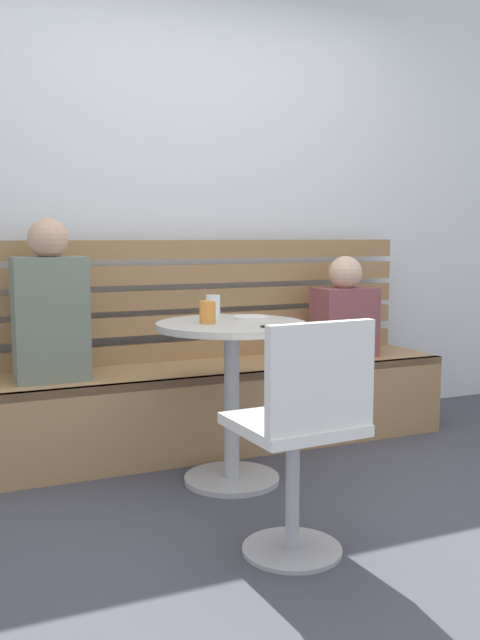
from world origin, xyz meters
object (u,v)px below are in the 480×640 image
at_px(cafe_table, 232,371).
at_px(phone_on_table, 278,326).
at_px(cup_tumbler_orange, 207,312).
at_px(cup_water_clear, 213,307).
at_px(person_child_left, 345,313).
at_px(white_chair, 303,430).
at_px(booth_bench, 206,407).
at_px(person_adult, 50,308).
at_px(plate_small, 251,317).

distance_m(cafe_table, phone_on_table, 0.34).
xyz_separation_m(cup_tumbler_orange, phone_on_table, (0.23, -0.24, -0.05)).
relative_size(cafe_table, cup_water_clear, 6.73).
bearing_deg(person_child_left, cup_tumbler_orange, -153.94).
height_order(person_child_left, cup_water_clear, person_child_left).
distance_m(white_chair, cup_tumbler_orange, 0.89).
xyz_separation_m(booth_bench, cafe_table, (-0.08, -0.53, 0.30)).
height_order(booth_bench, person_adult, person_adult).
bearing_deg(person_adult, cafe_table, -35.25).
distance_m(booth_bench, plate_small, 0.68).
xyz_separation_m(white_chair, cup_water_clear, (0.06, 0.99, 0.33)).
bearing_deg(cup_tumbler_orange, phone_on_table, -45.26).
distance_m(cup_tumbler_orange, plate_small, 0.27).
bearing_deg(plate_small, phone_on_table, -93.93).
xyz_separation_m(cafe_table, plate_small, (0.14, 0.10, 0.23)).
distance_m(cafe_table, person_adult, 0.92).
relative_size(person_child_left, plate_small, 3.37).
xyz_separation_m(person_child_left, phone_on_table, (-0.80, -0.74, 0.05)).
bearing_deg(booth_bench, person_adult, -178.39).
bearing_deg(white_chair, booth_bench, 83.33).
relative_size(person_child_left, cup_tumbler_orange, 5.74).
bearing_deg(phone_on_table, person_adult, 38.64).
distance_m(booth_bench, phone_on_table, 0.92).
xyz_separation_m(cup_tumbler_orange, plate_small, (0.26, 0.09, -0.04)).
bearing_deg(plate_small, person_child_left, 28.25).
xyz_separation_m(booth_bench, person_child_left, (0.85, -0.01, 0.47)).
xyz_separation_m(person_adult, phone_on_table, (0.84, -0.73, -0.04)).
bearing_deg(cup_water_clear, cup_tumbler_orange, -118.87).
distance_m(white_chair, phone_on_table, 0.68).
bearing_deg(booth_bench, cup_tumbler_orange, -109.81).
bearing_deg(booth_bench, phone_on_table, -86.54).
relative_size(booth_bench, white_chair, 3.18).
relative_size(booth_bench, plate_small, 15.88).
bearing_deg(white_chair, person_adult, 115.71).
distance_m(person_child_left, plate_small, 0.89).
bearing_deg(cafe_table, white_chair, -95.75).
height_order(person_adult, person_child_left, person_adult).
relative_size(booth_bench, phone_on_table, 19.29).
xyz_separation_m(person_child_left, cup_water_clear, (-0.94, -0.34, 0.11)).
distance_m(person_adult, cup_tumbler_orange, 0.78).
height_order(cafe_table, cup_tumbler_orange, cup_tumbler_orange).
xyz_separation_m(person_adult, plate_small, (0.86, -0.41, -0.04)).
bearing_deg(person_child_left, plate_small, -151.75).
distance_m(plate_small, phone_on_table, 0.32).
bearing_deg(cafe_table, plate_small, 33.99).
xyz_separation_m(cup_tumbler_orange, cup_water_clear, (0.09, 0.17, 0.01)).
xyz_separation_m(cup_water_clear, phone_on_table, (0.14, -0.40, -0.05)).
bearing_deg(person_child_left, cafe_table, -150.82).
distance_m(white_chair, plate_small, 0.98).
height_order(booth_bench, plate_small, plate_small).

